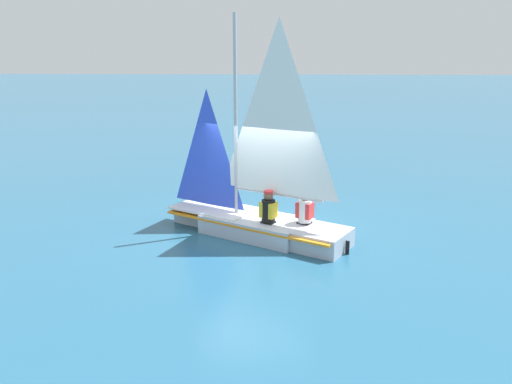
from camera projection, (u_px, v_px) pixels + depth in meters
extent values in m
plane|color=#235675|center=(256.00, 234.00, 11.65)|extent=(260.00, 260.00, 0.00)
cube|color=#B2BCCC|center=(256.00, 226.00, 11.59)|extent=(2.29, 2.74, 0.42)
cube|color=#B2BCCC|center=(199.00, 214.00, 12.49)|extent=(1.11, 1.23, 0.42)
cube|color=#B2BCCC|center=(323.00, 240.00, 10.69)|extent=(1.45, 1.41, 0.42)
cube|color=orange|center=(256.00, 220.00, 11.56)|extent=(3.20, 4.41, 0.05)
cube|color=silver|center=(214.00, 208.00, 12.17)|extent=(1.99, 2.31, 0.04)
cylinder|color=#B7B7BC|center=(236.00, 118.00, 11.25)|extent=(0.08, 0.08, 4.51)
cylinder|color=#B7B7BC|center=(277.00, 194.00, 11.08)|extent=(1.12, 1.99, 0.07)
pyramid|color=white|center=(278.00, 108.00, 10.59)|extent=(1.05, 1.88, 3.72)
pyramid|color=blue|center=(208.00, 148.00, 11.87)|extent=(0.75, 1.33, 2.78)
cube|color=black|center=(347.00, 248.00, 10.42)|extent=(0.06, 0.08, 0.30)
cube|color=black|center=(268.00, 231.00, 11.18)|extent=(0.34, 0.36, 0.45)
cylinder|color=black|center=(268.00, 211.00, 11.05)|extent=(0.41, 0.41, 0.50)
cube|color=yellow|center=(268.00, 210.00, 11.05)|extent=(0.39, 0.42, 0.35)
sphere|color=brown|center=(268.00, 196.00, 10.96)|extent=(0.22, 0.22, 0.22)
cylinder|color=red|center=(268.00, 192.00, 10.94)|extent=(0.28, 0.28, 0.06)
cube|color=black|center=(304.00, 231.00, 11.15)|extent=(0.34, 0.36, 0.45)
cylinder|color=white|center=(305.00, 211.00, 11.02)|extent=(0.41, 0.41, 0.50)
cube|color=red|center=(305.00, 210.00, 11.02)|extent=(0.39, 0.42, 0.35)
sphere|color=#A87A56|center=(305.00, 196.00, 10.93)|extent=(0.22, 0.22, 0.22)
sphere|color=orange|center=(316.00, 177.00, 16.41)|extent=(0.62, 0.62, 0.62)
cylinder|color=black|center=(316.00, 159.00, 16.25)|extent=(0.06, 0.06, 0.76)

